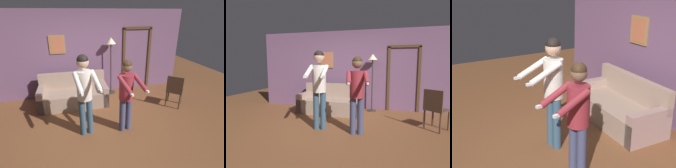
% 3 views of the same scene
% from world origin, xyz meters
% --- Properties ---
extents(ground_plane, '(12.00, 12.00, 0.00)m').
position_xyz_m(ground_plane, '(0.00, 0.00, 0.00)').
color(ground_plane, brown).
extents(back_wall_assembly, '(6.40, 0.10, 2.60)m').
position_xyz_m(back_wall_assembly, '(0.02, 2.23, 1.30)').
color(back_wall_assembly, '#6D4B6A').
rests_on(back_wall_assembly, ground_plane).
extents(couch, '(1.93, 0.92, 0.87)m').
position_xyz_m(couch, '(-0.51, 1.54, 0.28)').
color(couch, gray).
rests_on(couch, ground_plane).
extents(torchiere_lamp, '(0.30, 0.30, 1.80)m').
position_xyz_m(torchiere_lamp, '(0.73, 1.98, 1.46)').
color(torchiere_lamp, '#332D28').
rests_on(torchiere_lamp, ground_plane).
extents(person_standing_left, '(0.50, 0.74, 1.79)m').
position_xyz_m(person_standing_left, '(-0.35, 0.06, 1.10)').
color(person_standing_left, '#324F65').
rests_on(person_standing_left, ground_plane).
extents(person_standing_right, '(0.51, 0.71, 1.65)m').
position_xyz_m(person_standing_right, '(0.52, -0.03, 0.99)').
color(person_standing_right, '#3D4263').
rests_on(person_standing_right, ground_plane).
extents(dining_chair_distant, '(0.59, 0.59, 0.93)m').
position_xyz_m(dining_chair_distant, '(2.18, 0.61, 0.53)').
color(dining_chair_distant, '#4C3828').
rests_on(dining_chair_distant, ground_plane).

